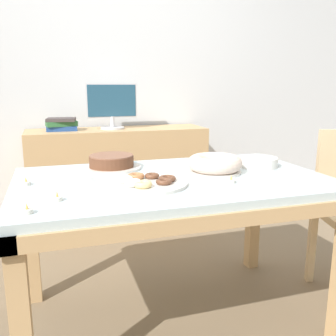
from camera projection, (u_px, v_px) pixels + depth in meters
ground_plane at (172, 318)px, 1.95m from camera, size 12.00×12.00×0.00m
wall_back at (110, 72)px, 3.35m from camera, size 8.00×0.10×2.60m
dining_table at (173, 196)px, 1.80m from camera, size 1.49×0.92×0.76m
sideboard at (119, 176)px, 3.26m from camera, size 1.50×0.44×0.82m
computer_monitor at (112, 106)px, 3.12m from camera, size 0.42×0.20×0.38m
book_stack at (61, 124)px, 3.03m from camera, size 0.25×0.21×0.10m
cake_chocolate_round at (112, 162)px, 1.96m from camera, size 0.31×0.31×0.07m
cake_golden_bundt at (215, 164)px, 1.87m from camera, size 0.27×0.27×0.09m
pastry_platter at (146, 182)px, 1.64m from camera, size 0.37×0.37×0.04m
plate_stack at (258, 162)px, 2.02m from camera, size 0.21×0.21×0.05m
tealight_near_cakes at (27, 211)px, 1.27m from camera, size 0.04×0.04×0.04m
tealight_near_front at (57, 198)px, 1.42m from camera, size 0.04×0.04×0.04m
tealight_centre at (231, 181)px, 1.68m from camera, size 0.04×0.04×0.04m
tealight_right_edge at (26, 183)px, 1.64m from camera, size 0.04×0.04×0.04m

